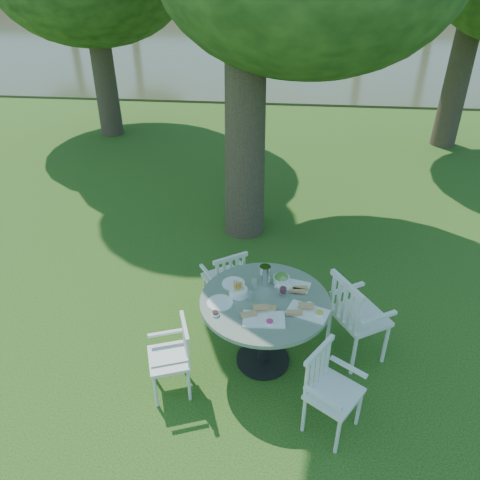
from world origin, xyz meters
name	(u,v)px	position (x,y,z in m)	size (l,w,h in m)	color
ground	(238,307)	(0.00, 0.00, 0.00)	(140.00, 140.00, 0.00)	#183A0C
table	(264,314)	(0.35, -0.84, 0.65)	(1.27, 1.27, 0.83)	black
chair_ne	(353,313)	(1.24, -0.68, 0.60)	(0.67, 0.68, 1.01)	silver
chair_nw	(227,277)	(-0.12, -0.07, 0.49)	(0.57, 0.57, 0.84)	silver
chair_sw	(176,353)	(-0.45, -1.28, 0.47)	(0.49, 0.51, 0.80)	silver
chair_se	(326,384)	(0.94, -1.55, 0.51)	(0.58, 0.59, 0.86)	silver
tableware	(265,291)	(0.35, -0.77, 0.87)	(1.18, 0.81, 0.22)	white
river	(283,33)	(0.00, 23.00, 0.00)	(100.00, 28.00, 0.12)	#343821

